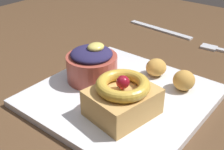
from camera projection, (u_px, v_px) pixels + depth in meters
The scene contains 8 objects.
dining_table at pixel (65, 126), 0.56m from camera, with size 1.35×1.09×0.73m.
front_plate at pixel (121, 96), 0.49m from camera, with size 0.27×0.27×0.01m, color white.
cake_slice at pixel (121, 99), 0.42m from camera, with size 0.11×0.09×0.07m.
berry_ramekin at pixel (92, 64), 0.51m from camera, with size 0.09×0.09×0.07m.
fritter_front at pixel (156, 67), 0.53m from camera, with size 0.04×0.04×0.03m, color gold.
fritter_middle at pixel (184, 80), 0.49m from camera, with size 0.04×0.04×0.03m, color gold.
fork at pixel (224, 51), 0.66m from camera, with size 0.03×0.13×0.00m.
knife at pixel (160, 30), 0.78m from camera, with size 0.19×0.02×0.00m, color silver.
Camera 1 is at (-0.29, -0.35, 1.01)m, focal length 46.49 mm.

